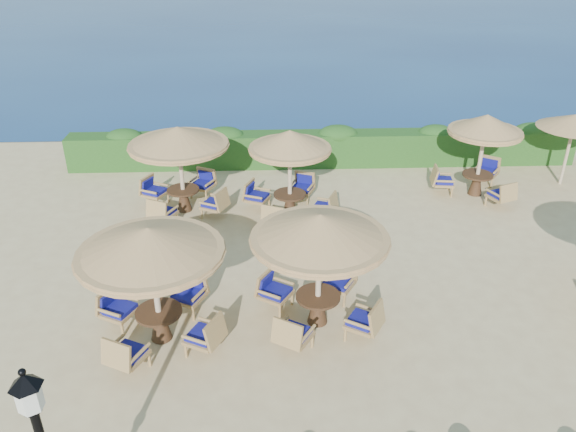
{
  "coord_description": "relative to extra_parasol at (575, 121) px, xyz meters",
  "views": [
    {
      "loc": [
        -2.04,
        -11.63,
        7.76
      ],
      "look_at": [
        -1.53,
        0.73,
        1.3
      ],
      "focal_mm": 35.0,
      "sensor_mm": 36.0,
      "label": 1
    }
  ],
  "objects": [
    {
      "name": "extra_parasol",
      "position": [
        0.0,
        0.0,
        0.0
      ],
      "size": [
        2.3,
        2.3,
        2.41
      ],
      "color": "#CCB490",
      "rests_on": "ground"
    },
    {
      "name": "cafe_set_5",
      "position": [
        -3.15,
        -0.7,
        -0.41
      ],
      "size": [
        2.57,
        2.75,
        2.65
      ],
      "color": "#CCB490",
      "rests_on": "ground"
    },
    {
      "name": "ground",
      "position": [
        -7.8,
        -5.2,
        -2.17
      ],
      "size": [
        120.0,
        120.0,
        0.0
      ],
      "primitive_type": "plane",
      "color": "#D1BA84",
      "rests_on": "ground"
    },
    {
      "name": "hedge",
      "position": [
        -7.8,
        2.0,
        -1.57
      ],
      "size": [
        18.0,
        0.9,
        1.2
      ],
      "primitive_type": "cube",
      "color": "#1B4416",
      "rests_on": "ground"
    },
    {
      "name": "cafe_set_1",
      "position": [
        -8.8,
        -7.02,
        -0.33
      ],
      "size": [
        2.88,
        2.88,
        2.65
      ],
      "color": "#CCB490",
      "rests_on": "ground"
    },
    {
      "name": "cafe_set_0",
      "position": [
        -12.12,
        -7.44,
        -0.31
      ],
      "size": [
        2.93,
        2.93,
        2.65
      ],
      "color": "#CCB490",
      "rests_on": "ground"
    },
    {
      "name": "cafe_set_4",
      "position": [
        -9.18,
        -1.91,
        -0.48
      ],
      "size": [
        2.85,
        2.85,
        2.65
      ],
      "color": "#CCB490",
      "rests_on": "ground"
    },
    {
      "name": "cafe_set_3",
      "position": [
        -12.36,
        -1.47,
        -0.32
      ],
      "size": [
        2.93,
        2.93,
        2.65
      ],
      "color": "#CCB490",
      "rests_on": "ground"
    }
  ]
}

